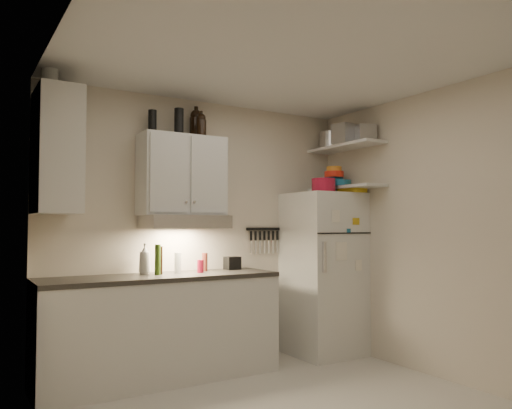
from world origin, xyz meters
TOP-DOWN VIEW (x-y plane):
  - ceiling at (0.00, 0.00)m, footprint 3.20×3.00m
  - back_wall at (0.00, 1.51)m, footprint 3.20×0.02m
  - left_wall at (-1.61, 0.00)m, footprint 0.02×3.00m
  - right_wall at (1.61, 0.00)m, footprint 0.02×3.00m
  - base_cabinet at (-0.55, 1.20)m, footprint 2.10×0.60m
  - countertop at (-0.55, 1.20)m, footprint 2.10×0.62m
  - upper_cabinet at (-0.30, 1.33)m, footprint 0.80×0.33m
  - side_cabinet at (-1.44, 1.20)m, footprint 0.33×0.55m
  - range_hood at (-0.30, 1.27)m, footprint 0.76×0.46m
  - fridge at (1.25, 1.16)m, footprint 0.70×0.68m
  - shelf_hi at (1.45, 1.02)m, footprint 0.30×0.95m
  - shelf_lo at (1.45, 1.02)m, footprint 0.30×0.95m
  - knife_strip at (0.70, 1.49)m, footprint 0.42×0.02m
  - dutch_oven at (1.14, 1.01)m, footprint 0.25×0.25m
  - book_stack at (1.45, 0.92)m, footprint 0.25×0.29m
  - spice_jar at (1.25, 1.18)m, footprint 0.07×0.07m
  - stock_pot at (1.53, 1.35)m, footprint 0.37×0.37m
  - tin_a at (1.38, 0.97)m, footprint 0.24×0.22m
  - tin_b at (1.51, 0.78)m, footprint 0.24×0.24m
  - bowl_teal at (1.42, 1.22)m, footprint 0.26×0.26m
  - bowl_orange at (1.39, 1.15)m, footprint 0.21×0.21m
  - bowl_yellow at (1.39, 1.15)m, footprint 0.16×0.16m
  - plates at (1.38, 1.05)m, footprint 0.31×0.31m
  - growler_a at (-0.13, 1.28)m, footprint 0.10×0.10m
  - growler_b at (-0.13, 1.41)m, footprint 0.13×0.13m
  - thermos_a at (-0.35, 1.31)m, footprint 0.09×0.09m
  - thermos_b at (-0.58, 1.37)m, footprint 0.09×0.09m
  - side_jar at (-1.50, 1.19)m, footprint 0.15×0.15m
  - soap_bottle at (-0.65, 1.36)m, footprint 0.14×0.14m
  - pepper_mill at (-0.07, 1.33)m, footprint 0.07×0.07m
  - oil_bottle at (-0.58, 1.21)m, footprint 0.06×0.06m
  - vinegar_bottle at (-0.54, 1.25)m, footprint 0.07×0.07m
  - clear_bottle at (-0.35, 1.30)m, footprint 0.08×0.08m
  - red_jar at (-0.17, 1.20)m, footprint 0.07×0.07m
  - caddy at (0.25, 1.35)m, footprint 0.16×0.12m

SIDE VIEW (x-z plane):
  - base_cabinet at x=-0.55m, z-range 0.00..0.88m
  - fridge at x=1.25m, z-range 0.00..1.70m
  - countertop at x=-0.55m, z-range 0.88..0.92m
  - red_jar at x=-0.17m, z-range 0.92..1.04m
  - caddy at x=0.25m, z-range 0.92..1.05m
  - pepper_mill at x=-0.07m, z-range 0.92..1.09m
  - clear_bottle at x=-0.35m, z-range 0.92..1.11m
  - vinegar_bottle at x=-0.54m, z-range 0.92..1.17m
  - oil_bottle at x=-0.58m, z-range 0.92..1.19m
  - soap_bottle at x=-0.65m, z-range 0.92..1.23m
  - back_wall at x=0.00m, z-range 0.00..2.60m
  - left_wall at x=-1.61m, z-range 0.00..2.60m
  - right_wall at x=1.61m, z-range 0.00..2.60m
  - knife_strip at x=0.70m, z-range 1.31..1.33m
  - range_hood at x=-0.30m, z-range 1.33..1.45m
  - book_stack at x=1.45m, z-range 1.70..1.78m
  - spice_jar at x=1.25m, z-range 1.70..1.79m
  - shelf_lo at x=1.45m, z-range 1.75..1.77m
  - dutch_oven at x=1.14m, z-range 1.70..1.84m
  - plates at x=1.38m, z-range 1.77..1.84m
  - upper_cabinet at x=-0.30m, z-range 1.45..2.20m
  - bowl_teal at x=1.42m, z-range 1.77..1.88m
  - bowl_orange at x=1.39m, z-range 1.88..1.94m
  - side_cabinet at x=-1.44m, z-range 1.45..2.45m
  - bowl_yellow at x=1.39m, z-range 1.94..2.00m
  - shelf_hi at x=1.45m, z-range 2.19..2.22m
  - tin_b at x=1.51m, z-range 2.21..2.40m
  - thermos_b at x=-0.58m, z-range 2.20..2.42m
  - stock_pot at x=1.53m, z-range 2.21..2.42m
  - growler_a at x=-0.13m, z-range 2.20..2.43m
  - tin_a at x=1.38m, z-range 2.21..2.43m
  - thermos_a at x=-0.35m, z-range 2.20..2.45m
  - growler_b at x=-0.13m, z-range 2.20..2.50m
  - side_jar at x=-1.50m, z-range 2.45..2.62m
  - ceiling at x=0.00m, z-range 2.60..2.62m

